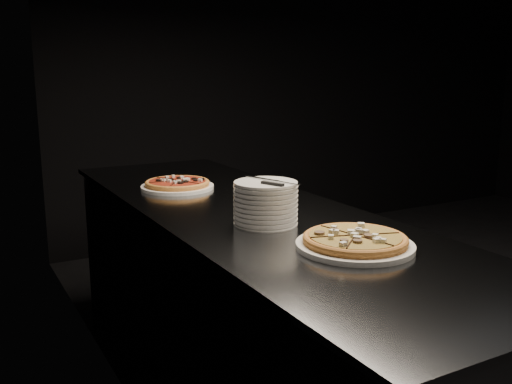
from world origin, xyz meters
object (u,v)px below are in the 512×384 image
plate_stack (266,203)px  ramekin (247,203)px  cutlery (270,181)px  counter (249,322)px  pizza_mushroom (355,241)px  pizza_tomato (177,184)px

plate_stack → ramekin: bearing=84.2°
plate_stack → cutlery: bearing=-62.4°
counter → pizza_mushroom: 0.75m
plate_stack → ramekin: plate_stack is taller
plate_stack → ramekin: size_ratio=2.83×
counter → pizza_tomato: (-0.09, 0.49, 0.48)m
pizza_mushroom → counter: bearing=94.4°
counter → pizza_mushroom: pizza_mushroom is taller
pizza_tomato → plate_stack: (0.05, -0.70, 0.05)m
pizza_mushroom → ramekin: 0.54m
pizza_mushroom → ramekin: size_ratio=5.13×
counter → cutlery: cutlery is taller
cutlery → counter: bearing=58.5°
plate_stack → ramekin: (0.02, 0.17, -0.04)m
counter → ramekin: (-0.03, -0.04, 0.49)m
counter → pizza_tomato: 0.69m
counter → pizza_mushroom: (0.04, -0.58, 0.48)m
counter → pizza_mushroom: size_ratio=6.21×
pizza_mushroom → ramekin: (-0.07, 0.54, 0.01)m
plate_stack → cutlery: (0.01, -0.02, 0.08)m
pizza_mushroom → cutlery: size_ratio=1.70×
cutlery → ramekin: bearing=65.4°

